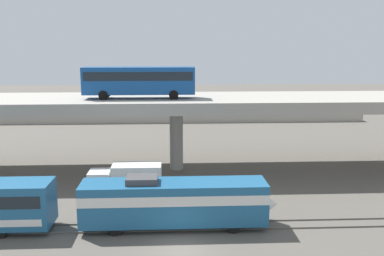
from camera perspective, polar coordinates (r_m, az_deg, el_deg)
ground_plane at (r=30.46m, az=-1.59°, el=-16.29°), size 260.00×260.00×0.00m
rail_strip_near at (r=33.35m, az=-1.71°, el=-13.64°), size 110.00×0.12×0.12m
rail_strip_far at (r=34.73m, az=-1.76°, el=-12.61°), size 110.00×0.12×0.12m
train_locomotive at (r=33.24m, az=-1.20°, el=-9.75°), size 15.29×3.04×4.18m
highway_overpass at (r=47.51m, az=-2.16°, el=3.26°), size 96.00×11.01×8.37m
transit_bus_on_overpass at (r=46.30m, az=-7.18°, el=6.52°), size 12.00×2.68×3.40m
service_truck_west at (r=40.61m, az=-8.68°, el=-6.81°), size 6.80×2.46×3.04m
pier_parking_lot at (r=83.14m, az=-2.41°, el=1.77°), size 70.88×11.09×1.37m
parked_car_0 at (r=81.86m, az=-2.63°, el=2.66°), size 4.02×1.87×1.50m
parked_car_1 at (r=89.58m, az=14.65°, el=3.03°), size 4.26×1.95×1.50m
parked_car_2 at (r=87.59m, az=-19.88°, el=2.56°), size 4.22×1.99×1.50m
parked_car_3 at (r=85.57m, az=-12.83°, el=2.76°), size 4.07×1.84×1.50m
parked_car_4 at (r=84.45m, az=8.03°, el=2.82°), size 4.49×1.89×1.50m
harbor_water at (r=106.00m, az=-2.50°, el=3.39°), size 140.00×36.00×0.01m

